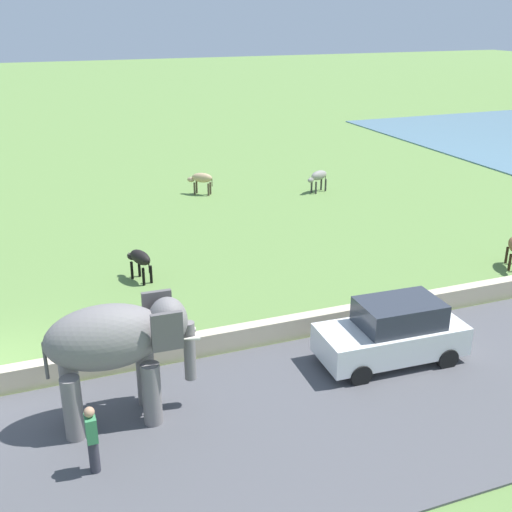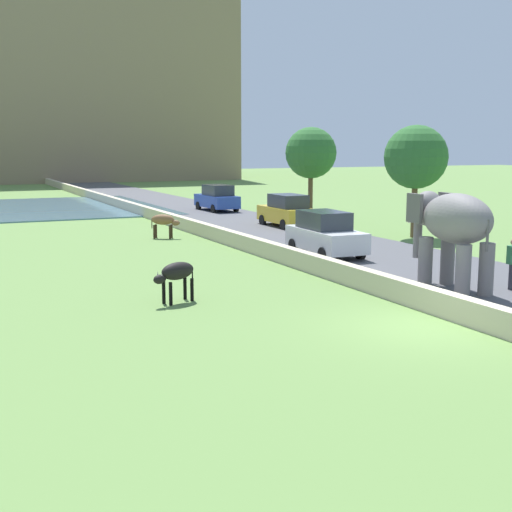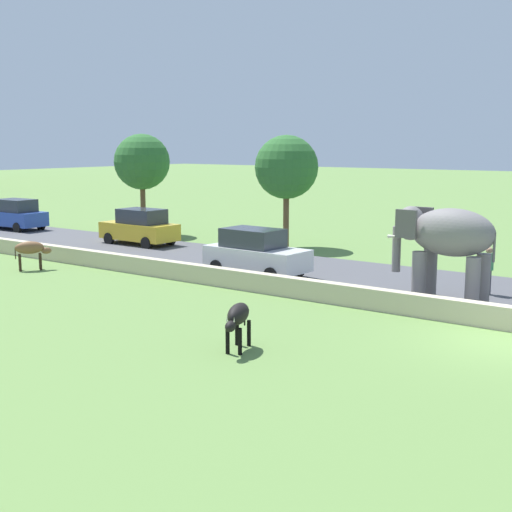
{
  "view_description": "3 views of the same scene",
  "coord_description": "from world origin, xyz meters",
  "px_view_note": "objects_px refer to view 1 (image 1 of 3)",
  "views": [
    {
      "loc": [
        16.23,
        1.51,
        9.07
      ],
      "look_at": [
        -1.72,
        8.38,
        1.51
      ],
      "focal_mm": 44.29,
      "sensor_mm": 36.0,
      "label": 1
    },
    {
      "loc": [
        -10.49,
        -12.93,
        4.36
      ],
      "look_at": [
        -2.02,
        5.24,
        1.13
      ],
      "focal_mm": 48.01,
      "sensor_mm": 36.0,
      "label": 2
    },
    {
      "loc": [
        -17.55,
        -4.98,
        4.98
      ],
      "look_at": [
        0.21,
        8.01,
        1.42
      ],
      "focal_mm": 49.15,
      "sensor_mm": 36.0,
      "label": 3
    }
  ],
  "objects_px": {
    "elephant": "(117,343)",
    "cow_grey": "(318,177)",
    "car_white": "(393,332)",
    "cow_tan": "(201,179)",
    "person_beside_elephant": "(92,439)",
    "cow_black": "(140,259)"
  },
  "relations": [
    {
      "from": "cow_black",
      "to": "cow_grey",
      "type": "xyz_separation_m",
      "value": [
        -8.26,
        11.08,
        0.0
      ]
    },
    {
      "from": "elephant",
      "to": "cow_grey",
      "type": "height_order",
      "value": "elephant"
    },
    {
      "from": "cow_tan",
      "to": "cow_black",
      "type": "xyz_separation_m",
      "value": [
        10.02,
        -5.2,
        0.0
      ]
    },
    {
      "from": "person_beside_elephant",
      "to": "elephant",
      "type": "bearing_deg",
      "value": 152.71
    },
    {
      "from": "person_beside_elephant",
      "to": "car_white",
      "type": "xyz_separation_m",
      "value": [
        -1.68,
        8.21,
        0.03
      ]
    },
    {
      "from": "elephant",
      "to": "cow_grey",
      "type": "distance_m",
      "value": 20.92
    },
    {
      "from": "car_white",
      "to": "cow_tan",
      "type": "bearing_deg",
      "value": -179.61
    },
    {
      "from": "person_beside_elephant",
      "to": "car_white",
      "type": "bearing_deg",
      "value": 101.54
    },
    {
      "from": "elephant",
      "to": "car_white",
      "type": "xyz_separation_m",
      "value": [
        -0.01,
        7.34,
        -1.14
      ]
    },
    {
      "from": "elephant",
      "to": "cow_black",
      "type": "height_order",
      "value": "elephant"
    },
    {
      "from": "car_white",
      "to": "cow_black",
      "type": "distance_m",
      "value": 9.6
    },
    {
      "from": "cow_black",
      "to": "cow_grey",
      "type": "relative_size",
      "value": 1.0
    },
    {
      "from": "elephant",
      "to": "cow_black",
      "type": "distance_m",
      "value": 8.34
    },
    {
      "from": "elephant",
      "to": "cow_tan",
      "type": "distance_m",
      "value": 19.45
    },
    {
      "from": "car_white",
      "to": "person_beside_elephant",
      "type": "bearing_deg",
      "value": -78.46
    },
    {
      "from": "car_white",
      "to": "cow_tan",
      "type": "relative_size",
      "value": 3.11
    },
    {
      "from": "elephant",
      "to": "cow_grey",
      "type": "bearing_deg",
      "value": 141.14
    },
    {
      "from": "cow_tan",
      "to": "cow_black",
      "type": "relative_size",
      "value": 0.92
    },
    {
      "from": "cow_black",
      "to": "cow_grey",
      "type": "distance_m",
      "value": 13.82
    },
    {
      "from": "person_beside_elephant",
      "to": "cow_tan",
      "type": "bearing_deg",
      "value": 157.68
    },
    {
      "from": "cow_tan",
      "to": "person_beside_elephant",
      "type": "bearing_deg",
      "value": -22.32
    },
    {
      "from": "elephant",
      "to": "person_beside_elephant",
      "type": "distance_m",
      "value": 2.21
    }
  ]
}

